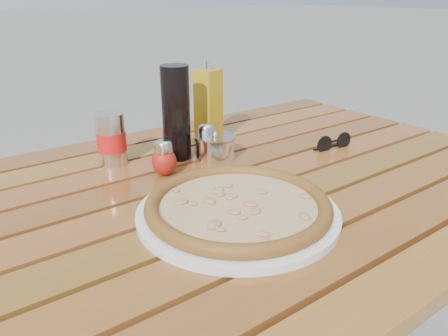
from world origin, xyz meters
TOP-DOWN VIEW (x-y plane):
  - table at (0.00, -0.00)m, footprint 1.40×0.90m
  - plate at (-0.07, -0.12)m, footprint 0.47×0.47m
  - pizza at (-0.07, -0.12)m, footprint 0.41×0.41m
  - pepper_shaker at (-0.08, 0.13)m, footprint 0.06×0.06m
  - oregano_shaker at (0.06, 0.17)m, footprint 0.06×0.06m
  - dark_bottle at (-0.00, 0.20)m, footprint 0.08×0.08m
  - soda_can at (-0.15, 0.26)m, footprint 0.08×0.08m
  - olive_oil_cruet at (0.13, 0.26)m, footprint 0.07×0.07m
  - parmesan_tin at (0.06, 0.13)m, footprint 0.10×0.10m
  - sunglasses at (0.35, 0.02)m, footprint 0.11×0.03m

SIDE VIEW (x-z plane):
  - table at x=0.00m, z-range 0.30..1.05m
  - plate at x=-0.07m, z-range 0.75..0.76m
  - sunglasses at x=0.35m, z-range 0.74..0.79m
  - pizza at x=-0.07m, z-range 0.76..0.79m
  - parmesan_tin at x=0.06m, z-range 0.74..0.82m
  - pepper_shaker at x=-0.08m, z-range 0.75..0.83m
  - oregano_shaker at x=0.06m, z-range 0.75..0.83m
  - soda_can at x=-0.15m, z-range 0.75..0.87m
  - olive_oil_cruet at x=0.13m, z-range 0.74..0.95m
  - dark_bottle at x=0.00m, z-range 0.75..0.97m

